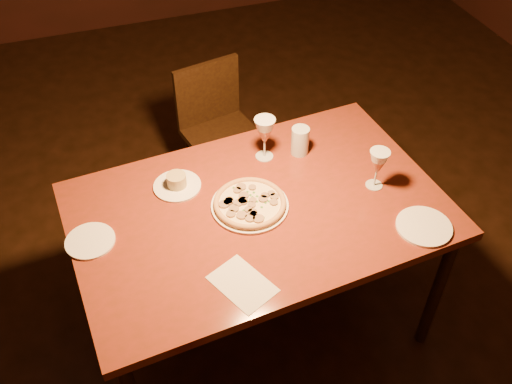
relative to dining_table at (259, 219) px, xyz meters
name	(u,v)px	position (x,y,z in m)	size (l,w,h in m)	color
floor	(253,366)	(-0.10, -0.23, -0.71)	(7.00, 7.00, 0.00)	#321B10
dining_table	(259,219)	(0.00, 0.00, 0.00)	(1.53, 1.05, 0.78)	maroon
chair_far	(218,127)	(0.11, 0.99, -0.26)	(0.45, 0.45, 0.80)	black
pizza_plate	(250,203)	(-0.03, 0.02, 0.09)	(0.31, 0.31, 0.03)	white
ramekin_saucer	(177,183)	(-0.28, 0.22, 0.09)	(0.20, 0.20, 0.06)	white
wine_glass_far	(265,139)	(0.13, 0.29, 0.17)	(0.09, 0.09, 0.20)	#B06549
wine_glass_right	(377,169)	(0.49, -0.04, 0.16)	(0.08, 0.08, 0.18)	#B06549
water_tumbler	(300,141)	(0.28, 0.26, 0.13)	(0.08, 0.08, 0.13)	silver
side_plate_left	(90,241)	(-0.66, 0.04, 0.07)	(0.19, 0.19, 0.01)	white
side_plate_near	(424,227)	(0.56, -0.31, 0.07)	(0.21, 0.21, 0.01)	white
menu_card	(242,284)	(-0.18, -0.34, 0.07)	(0.15, 0.23, 0.00)	beige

